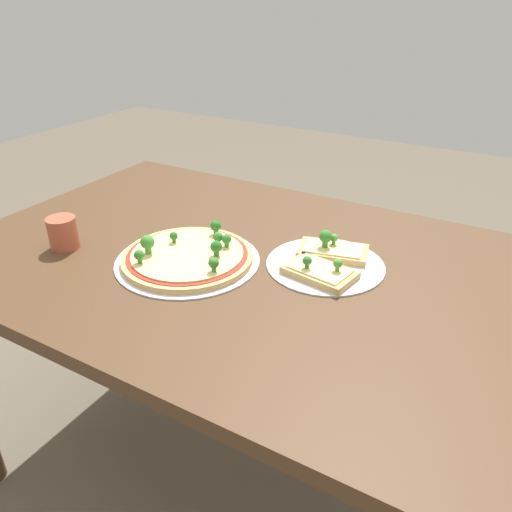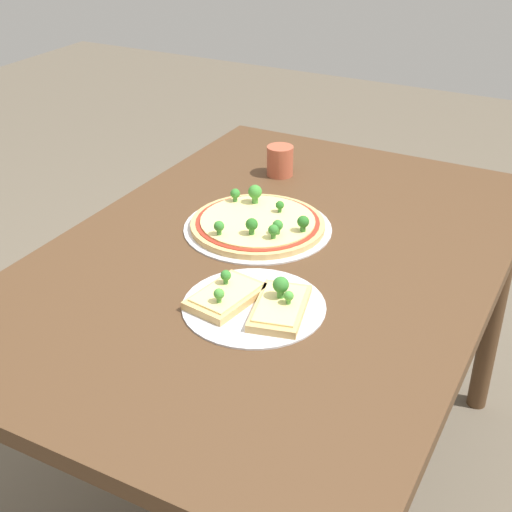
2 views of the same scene
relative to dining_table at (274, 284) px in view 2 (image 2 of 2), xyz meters
name	(u,v)px [view 2 (image 2 of 2)]	position (x,y,z in m)	size (l,w,h in m)	color
ground_plane	(271,494)	(0.00, 0.00, -0.68)	(8.00, 8.00, 0.00)	brown
dining_table	(274,284)	(0.00, 0.00, 0.00)	(1.40, 0.95, 0.77)	#4C331E
pizza_tray_whole	(258,224)	(0.08, 0.08, 0.10)	(0.35, 0.35, 0.07)	silver
pizza_tray_slice	(254,302)	(-0.22, -0.06, 0.10)	(0.28, 0.28, 0.07)	silver
drinking_cup	(280,161)	(0.39, 0.18, 0.13)	(0.07, 0.07, 0.08)	#AD5138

